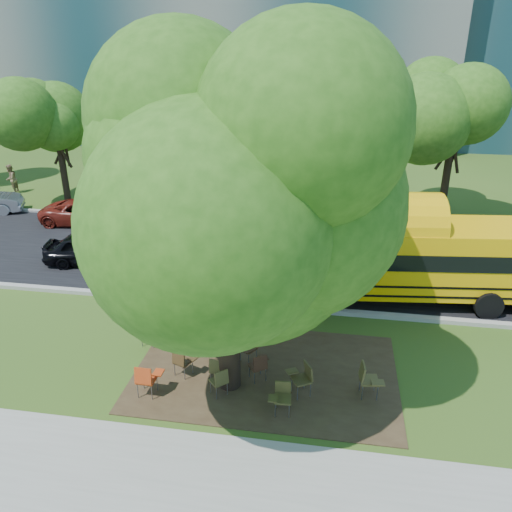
% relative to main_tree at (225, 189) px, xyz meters
% --- Properties ---
extents(ground, '(160.00, 160.00, 0.00)m').
position_rel_main_tree_xyz_m(ground, '(-0.16, 1.19, -5.30)').
color(ground, '#2C4A17').
rests_on(ground, ground).
extents(sidewalk, '(60.00, 4.00, 0.04)m').
position_rel_main_tree_xyz_m(sidewalk, '(-0.16, -3.81, -5.28)').
color(sidewalk, gray).
rests_on(sidewalk, ground).
extents(dirt_patch, '(7.00, 4.50, 0.03)m').
position_rel_main_tree_xyz_m(dirt_patch, '(0.84, 0.69, -5.28)').
color(dirt_patch, '#382819').
rests_on(dirt_patch, ground).
extents(asphalt_road, '(80.00, 8.00, 0.04)m').
position_rel_main_tree_xyz_m(asphalt_road, '(-0.16, 8.19, -5.28)').
color(asphalt_road, black).
rests_on(asphalt_road, ground).
extents(kerb_near, '(80.00, 0.25, 0.14)m').
position_rel_main_tree_xyz_m(kerb_near, '(-0.16, 4.19, -5.23)').
color(kerb_near, gray).
rests_on(kerb_near, ground).
extents(kerb_far, '(80.00, 0.25, 0.14)m').
position_rel_main_tree_xyz_m(kerb_far, '(-0.16, 12.29, -5.23)').
color(kerb_far, gray).
rests_on(kerb_far, ground).
extents(building_main, '(38.00, 16.00, 22.00)m').
position_rel_main_tree_xyz_m(building_main, '(-8.16, 37.19, 5.70)').
color(building_main, slate).
rests_on(building_main, ground).
extents(bg_tree_0, '(5.20, 5.20, 7.18)m').
position_rel_main_tree_xyz_m(bg_tree_0, '(-12.16, 14.19, -0.73)').
color(bg_tree_0, black).
rests_on(bg_tree_0, ground).
extents(bg_tree_2, '(4.80, 4.80, 6.62)m').
position_rel_main_tree_xyz_m(bg_tree_2, '(-5.16, 17.19, -1.08)').
color(bg_tree_2, black).
rests_on(bg_tree_2, ground).
extents(bg_tree_3, '(5.60, 5.60, 7.84)m').
position_rel_main_tree_xyz_m(bg_tree_3, '(7.84, 15.19, -0.27)').
color(bg_tree_3, black).
rests_on(bg_tree_3, ground).
extents(main_tree, '(7.20, 7.20, 8.91)m').
position_rel_main_tree_xyz_m(main_tree, '(0.00, 0.00, 0.00)').
color(main_tree, black).
rests_on(main_tree, ground).
extents(school_bus, '(11.40, 3.67, 2.74)m').
position_rel_main_tree_xyz_m(school_bus, '(4.62, 5.53, -3.71)').
color(school_bus, '#E5A707').
rests_on(school_bus, ground).
extents(chair_0, '(0.62, 0.55, 0.94)m').
position_rel_main_tree_xyz_m(chair_0, '(-1.95, -0.76, -4.71)').
color(chair_0, '#AF3712').
rests_on(chair_0, ground).
extents(chair_1, '(0.69, 0.54, 0.86)m').
position_rel_main_tree_xyz_m(chair_1, '(-1.31, 0.17, -4.76)').
color(chair_1, '#402D17').
rests_on(chair_1, ground).
extents(chair_2, '(0.54, 0.69, 0.80)m').
position_rel_main_tree_xyz_m(chair_2, '(-0.15, -0.42, -4.80)').
color(chair_2, '#4D4621').
rests_on(chair_2, ground).
extents(chair_3, '(0.72, 0.56, 0.88)m').
position_rel_main_tree_xyz_m(chair_3, '(-0.12, 0.15, -4.75)').
color(chair_3, '#402C16').
rests_on(chair_3, ground).
extents(chair_4, '(0.58, 0.48, 0.82)m').
position_rel_main_tree_xyz_m(chair_4, '(-0.29, 0.00, -4.79)').
color(chair_4, '#4A4420').
rests_on(chair_4, ground).
extents(chair_5, '(0.55, 0.52, 0.84)m').
position_rel_main_tree_xyz_m(chair_5, '(1.44, -0.80, -4.78)').
color(chair_5, '#45411E').
rests_on(chair_5, ground).
extents(chair_6, '(0.75, 0.61, 0.91)m').
position_rel_main_tree_xyz_m(chair_6, '(1.88, -0.04, -4.73)').
color(chair_6, '#4D4321').
rests_on(chair_6, ground).
extents(chair_7, '(0.63, 0.64, 0.96)m').
position_rel_main_tree_xyz_m(chair_7, '(3.48, 0.10, -4.71)').
color(chair_7, brown).
rests_on(chair_7, ground).
extents(chair_8, '(0.54, 0.68, 0.91)m').
position_rel_main_tree_xyz_m(chair_8, '(-2.65, 1.51, -4.73)').
color(chair_8, brown).
rests_on(chair_8, ground).
extents(chair_9, '(0.68, 0.53, 0.83)m').
position_rel_main_tree_xyz_m(chair_9, '(-0.59, 1.42, -4.78)').
color(chair_9, '#47401E').
rests_on(chair_9, ground).
extents(chair_10, '(0.54, 0.68, 0.80)m').
position_rel_main_tree_xyz_m(chair_10, '(0.24, 1.14, -4.80)').
color(chair_10, '#442B18').
rests_on(chair_10, ground).
extents(chair_11, '(0.56, 0.70, 0.84)m').
position_rel_main_tree_xyz_m(chair_11, '(0.72, 0.32, -4.78)').
color(chair_11, '#3F2416').
rests_on(chair_11, ground).
extents(black_car, '(3.93, 2.13, 1.27)m').
position_rel_main_tree_xyz_m(black_car, '(-7.00, 6.71, -4.66)').
color(black_car, black).
rests_on(black_car, ground).
extents(bg_car_red, '(4.35, 2.17, 1.18)m').
position_rel_main_tree_xyz_m(bg_car_red, '(-9.45, 11.05, -4.71)').
color(bg_car_red, maroon).
rests_on(bg_car_red, ground).
extents(pedestrian_b, '(0.73, 0.89, 1.68)m').
position_rel_main_tree_xyz_m(pedestrian_b, '(-16.26, 15.38, -4.45)').
color(pedestrian_b, '#8C7254').
rests_on(pedestrian_b, ground).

